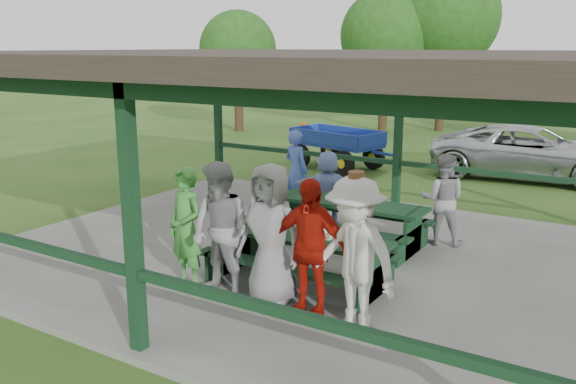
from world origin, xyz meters
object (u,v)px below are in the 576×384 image
Objects in this scene: contestant_grey_mid at (270,234)px; contestant_white_fedora at (354,255)px; contestant_red at (309,247)px; contestant_green at (186,228)px; spectator_blue at (296,170)px; spectator_grey at (442,199)px; spectator_lblue at (328,188)px; picnic_table_near at (300,252)px; picnic_table_far at (350,217)px; contestant_grey_left at (221,231)px; farm_trailer at (337,148)px; pickup_truck at (530,153)px.

contestant_white_fedora is (1.30, -0.19, 0.01)m from contestant_grey_mid.
contestant_red is 0.71m from contestant_white_fedora.
contestant_green is 0.92× the size of contestant_grey_mid.
spectator_grey is at bearing -172.44° from spectator_blue.
spectator_lblue is at bearing -12.56° from spectator_grey.
picnic_table_near is 1.63m from contestant_green.
picnic_table_near is at bearing 48.47° from contestant_green.
picnic_table_far is (-0.19, 2.00, -0.00)m from picnic_table_near.
contestant_grey_left reaches higher than contestant_red.
farm_trailer is at bearing 113.11° from contestant_red.
contestant_white_fedora reaches higher than contestant_grey_left.
contestant_red reaches higher than spectator_grey.
contestant_white_fedora reaches higher than picnic_table_near.
pickup_truck is at bearing 89.04° from contestant_green.
spectator_blue is 3.31m from spectator_grey.
contestant_grey_mid is 3.65m from spectator_lblue.
pickup_truck is at bearing -101.00° from spectator_blue.
spectator_lblue is (-1.03, 3.50, -0.21)m from contestant_grey_mid.
contestant_green is at bearing 160.71° from pickup_truck.
spectator_lblue reaches higher than pickup_truck.
spectator_lblue reaches higher than picnic_table_far.
spectator_lblue is at bearing 165.71° from spectator_blue.
contestant_grey_mid reaches higher than contestant_red.
contestant_grey_left is 1.11× the size of spectator_blue.
spectator_grey reaches higher than pickup_truck.
pickup_truck is at bearing 81.90° from contestant_grey_mid.
contestant_grey_left is 1.28m from contestant_red.
spectator_grey reaches higher than picnic_table_far.
picnic_table_far is 3.33m from contestant_white_fedora.
farm_trailer is at bearing 119.06° from picnic_table_far.
contestant_red is at bearing -52.63° from picnic_table_near.
contestant_grey_mid reaches higher than spectator_blue.
contestant_grey_left is 0.53× the size of farm_trailer.
pickup_truck is at bearing 87.35° from contestant_grey_left.
spectator_blue is at bearing 120.65° from contestant_red.
picnic_table_far is at bearing 161.05° from spectator_blue.
contestant_white_fedora is 0.56× the size of farm_trailer.
spectator_grey is (0.52, 3.65, -0.10)m from contestant_red.
picnic_table_far is 1.48× the size of contestant_red.
spectator_lblue is at bearing 112.54° from contestant_red.
spectator_grey is at bearing 70.11° from contestant_green.
contestant_grey_left reaches higher than farm_trailer.
contestant_grey_left is 0.95× the size of contestant_white_fedora.
contestant_green is 1.30m from contestant_grey_mid.
spectator_blue is at bearing 143.30° from picnic_table_far.
contestant_grey_mid is 0.96× the size of contestant_white_fedora.
contestant_grey_left is at bearing 163.97° from pickup_truck.
picnic_table_far is at bearing 93.02° from contestant_grey_mid.
picnic_table_far is at bearing 95.53° from picnic_table_near.
contestant_red reaches higher than contestant_green.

